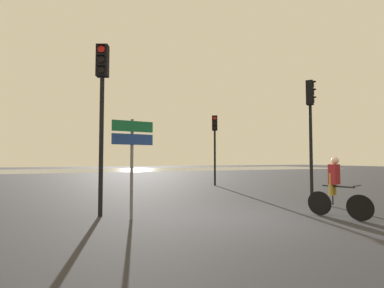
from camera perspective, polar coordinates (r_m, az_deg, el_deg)
name	(u,v)px	position (r m, az deg, el deg)	size (l,w,h in m)	color
ground_plane	(251,219)	(8.14, 11.20, -13.88)	(120.00, 120.00, 0.00)	#28282D
water_strip	(97,170)	(44.63, -17.72, -4.78)	(80.00, 16.00, 0.01)	slate
traffic_light_far_right	(215,137)	(17.95, 4.36, 1.42)	(0.40, 0.42, 4.17)	black
traffic_light_near_left	(102,97)	(8.77, -16.79, 8.59)	(0.39, 0.41, 4.76)	black
traffic_light_near_right	(310,117)	(11.97, 21.63, 4.76)	(0.41, 0.42, 4.48)	black
direction_sign_post	(132,150)	(7.90, -11.31, -1.13)	(1.10, 0.18, 2.60)	slate
cyclist	(336,187)	(8.98, 25.70, -7.34)	(0.64, 1.64, 1.62)	black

